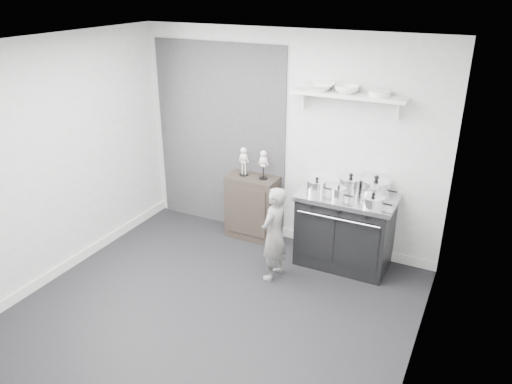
# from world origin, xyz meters

# --- Properties ---
(ground) EXTENTS (4.00, 4.00, 0.00)m
(ground) POSITION_xyz_m (0.00, 0.00, 0.00)
(ground) COLOR black
(ground) RESTS_ON ground
(room_shell) EXTENTS (4.02, 3.62, 2.71)m
(room_shell) POSITION_xyz_m (-0.09, 0.15, 1.64)
(room_shell) COLOR #ADADAB
(room_shell) RESTS_ON ground
(wall_shelf) EXTENTS (1.30, 0.26, 0.24)m
(wall_shelf) POSITION_xyz_m (0.80, 1.68, 2.01)
(wall_shelf) COLOR silver
(wall_shelf) RESTS_ON room_shell
(stove) EXTENTS (1.13, 0.71, 0.91)m
(stove) POSITION_xyz_m (0.93, 1.48, 0.46)
(stove) COLOR black
(stove) RESTS_ON ground
(side_cabinet) EXTENTS (0.66, 0.38, 0.86)m
(side_cabinet) POSITION_xyz_m (-0.37, 1.61, 0.43)
(side_cabinet) COLOR black
(side_cabinet) RESTS_ON ground
(child) EXTENTS (0.32, 0.44, 1.13)m
(child) POSITION_xyz_m (0.30, 0.81, 0.56)
(child) COLOR slate
(child) RESTS_ON ground
(pot_front_left) EXTENTS (0.32, 0.23, 0.19)m
(pot_front_left) POSITION_xyz_m (0.58, 1.40, 0.98)
(pot_front_left) COLOR silver
(pot_front_left) RESTS_ON stove
(pot_back_left) EXTENTS (0.37, 0.28, 0.21)m
(pot_back_left) POSITION_xyz_m (0.92, 1.62, 0.99)
(pot_back_left) COLOR silver
(pot_back_left) RESTS_ON stove
(pot_back_right) EXTENTS (0.41, 0.33, 0.25)m
(pot_back_right) POSITION_xyz_m (1.22, 1.60, 1.01)
(pot_back_right) COLOR silver
(pot_back_right) RESTS_ON stove
(pot_front_right) EXTENTS (0.35, 0.26, 0.17)m
(pot_front_right) POSITION_xyz_m (1.27, 1.29, 0.97)
(pot_front_right) COLOR silver
(pot_front_right) RESTS_ON stove
(pot_front_center) EXTENTS (0.26, 0.17, 0.17)m
(pot_front_center) POSITION_xyz_m (0.87, 1.31, 0.98)
(pot_front_center) COLOR silver
(pot_front_center) RESTS_ON stove
(skeleton_full) EXTENTS (0.12, 0.08, 0.44)m
(skeleton_full) POSITION_xyz_m (-0.50, 1.61, 1.08)
(skeleton_full) COLOR beige
(skeleton_full) RESTS_ON side_cabinet
(skeleton_torso) EXTENTS (0.12, 0.08, 0.44)m
(skeleton_torso) POSITION_xyz_m (-0.22, 1.61, 1.08)
(skeleton_torso) COLOR beige
(skeleton_torso) RESTS_ON side_cabinet
(bowl_large) EXTENTS (0.33, 0.33, 0.08)m
(bowl_large) POSITION_xyz_m (0.45, 1.67, 2.08)
(bowl_large) COLOR white
(bowl_large) RESTS_ON wall_shelf
(bowl_small) EXTENTS (0.27, 0.27, 0.08)m
(bowl_small) POSITION_xyz_m (0.77, 1.67, 2.08)
(bowl_small) COLOR white
(bowl_small) RESTS_ON wall_shelf
(plate_stack) EXTENTS (0.24, 0.24, 0.06)m
(plate_stack) POSITION_xyz_m (1.14, 1.67, 2.07)
(plate_stack) COLOR silver
(plate_stack) RESTS_ON wall_shelf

